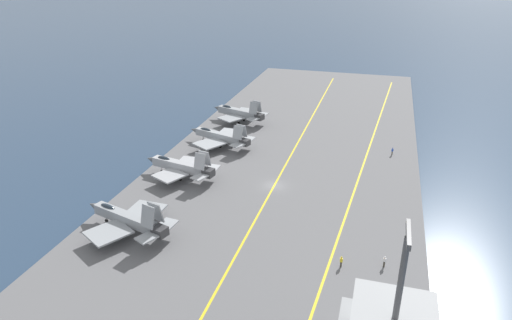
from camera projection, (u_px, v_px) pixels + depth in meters
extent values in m
plane|color=navy|center=(274.00, 187.00, 85.09)|extent=(2000.00, 2000.00, 0.00)
cube|color=slate|center=(274.00, 187.00, 85.00)|extent=(191.27, 52.41, 0.40)
cube|color=yellow|center=(353.00, 196.00, 81.27)|extent=(171.82, 11.36, 0.01)
cube|color=yellow|center=(274.00, 186.00, 84.92)|extent=(172.15, 0.36, 0.01)
cube|color=#93999E|center=(125.00, 218.00, 69.97)|extent=(4.94, 12.14, 1.61)
cone|color=#5B5E60|center=(94.00, 205.00, 73.42)|extent=(2.11, 2.64, 1.53)
cube|color=#38383A|center=(160.00, 231.00, 66.43)|extent=(2.33, 2.41, 1.37)
ellipsoid|color=#232D38|center=(108.00, 207.00, 71.46)|extent=(1.68, 3.09, 0.89)
cube|color=#93999E|center=(108.00, 233.00, 67.13)|extent=(7.61, 7.44, 0.28)
cube|color=#93999E|center=(145.00, 211.00, 72.82)|extent=(5.94, 5.48, 0.28)
cube|color=#93999E|center=(148.00, 217.00, 65.41)|extent=(1.61, 2.49, 3.30)
cube|color=#93999E|center=(156.00, 212.00, 66.72)|extent=(1.61, 2.49, 3.30)
cube|color=#93999E|center=(147.00, 238.00, 64.97)|extent=(3.53, 3.30, 0.20)
cube|color=#93999E|center=(168.00, 224.00, 68.38)|extent=(3.03, 2.59, 0.20)
cylinder|color=#B2B2B7|center=(106.00, 218.00, 72.81)|extent=(0.16, 0.16, 1.52)
cylinder|color=black|center=(107.00, 221.00, 72.99)|extent=(0.38, 0.64, 0.60)
cylinder|color=#B2B2B7|center=(126.00, 232.00, 69.13)|extent=(0.16, 0.16, 1.52)
cylinder|color=black|center=(127.00, 235.00, 69.31)|extent=(0.38, 0.64, 0.60)
cylinder|color=#B2B2B7|center=(137.00, 225.00, 70.87)|extent=(0.16, 0.16, 1.52)
cylinder|color=black|center=(137.00, 228.00, 71.06)|extent=(0.38, 0.64, 0.60)
cube|color=#A8AAAF|center=(179.00, 166.00, 87.27)|extent=(3.92, 11.53, 1.68)
cone|color=#5B5E60|center=(151.00, 159.00, 90.08)|extent=(1.99, 2.43, 1.59)
cube|color=#38383A|center=(208.00, 173.00, 84.40)|extent=(2.26, 2.20, 1.42)
ellipsoid|color=#232D38|center=(164.00, 158.00, 88.41)|extent=(1.46, 2.91, 0.92)
cube|color=#A8AAAF|center=(170.00, 175.00, 84.64)|extent=(6.61, 6.59, 0.28)
cube|color=#A8AAAF|center=(190.00, 162.00, 90.02)|extent=(5.17, 5.15, 0.28)
cube|color=#A8AAAF|center=(200.00, 161.00, 83.24)|extent=(1.35, 2.31, 3.04)
cube|color=#A8AAAF|center=(205.00, 158.00, 84.67)|extent=(1.35, 2.31, 3.04)
cube|color=#A8AAAF|center=(200.00, 177.00, 82.78)|extent=(3.40, 3.04, 0.20)
cube|color=#A8AAAF|center=(213.00, 168.00, 86.41)|extent=(2.85, 2.23, 0.20)
cylinder|color=#B2B2B7|center=(162.00, 169.00, 89.72)|extent=(0.16, 0.16, 1.58)
cylinder|color=black|center=(162.00, 171.00, 89.92)|extent=(0.34, 0.63, 0.60)
cylinder|color=#B2B2B7|center=(180.00, 177.00, 86.49)|extent=(0.16, 0.16, 1.58)
cylinder|color=black|center=(181.00, 179.00, 86.69)|extent=(0.34, 0.63, 0.60)
cylinder|color=#B2B2B7|center=(188.00, 172.00, 88.39)|extent=(0.16, 0.16, 1.58)
cylinder|color=black|center=(188.00, 174.00, 88.59)|extent=(0.34, 0.63, 0.60)
cube|color=#9EA3A8|center=(219.00, 136.00, 102.33)|extent=(4.97, 11.98, 1.53)
cone|color=#5B5E60|center=(194.00, 130.00, 105.81)|extent=(2.05, 2.60, 1.45)
cube|color=#38383A|center=(245.00, 142.00, 98.76)|extent=(2.25, 2.38, 1.30)
ellipsoid|color=#232D38|center=(206.00, 130.00, 103.85)|extent=(1.66, 3.05, 0.84)
cube|color=#9EA3A8|center=(210.00, 143.00, 99.49)|extent=(7.72, 7.49, 0.28)
cube|color=#9EA3A8|center=(230.00, 133.00, 105.16)|extent=(6.13, 5.50, 0.28)
cube|color=#9EA3A8|center=(238.00, 133.00, 97.89)|extent=(1.52, 2.44, 2.86)
cube|color=#9EA3A8|center=(242.00, 130.00, 99.13)|extent=(1.52, 2.44, 2.86)
cube|color=#9EA3A8|center=(237.00, 145.00, 97.34)|extent=(3.53, 3.30, 0.20)
cube|color=#9EA3A8|center=(249.00, 139.00, 100.66)|extent=(3.05, 2.60, 0.20)
cylinder|color=#B2B2B7|center=(203.00, 138.00, 105.17)|extent=(0.16, 0.16, 1.49)
cylinder|color=black|center=(203.00, 140.00, 105.35)|extent=(0.38, 0.64, 0.60)
cylinder|color=#B2B2B7|center=(220.00, 145.00, 101.51)|extent=(0.16, 0.16, 1.49)
cylinder|color=black|center=(220.00, 147.00, 101.69)|extent=(0.38, 0.64, 0.60)
cylinder|color=#B2B2B7|center=(226.00, 142.00, 103.15)|extent=(0.16, 0.16, 1.49)
cylinder|color=black|center=(226.00, 144.00, 103.33)|extent=(0.38, 0.64, 0.60)
cube|color=#93999E|center=(238.00, 112.00, 116.90)|extent=(5.08, 11.33, 1.70)
cone|color=#5B5E60|center=(217.00, 108.00, 120.26)|extent=(2.19, 2.54, 1.61)
cube|color=#38383A|center=(259.00, 117.00, 113.46)|extent=(2.42, 2.35, 1.44)
ellipsoid|color=#232D38|center=(227.00, 107.00, 118.33)|extent=(1.73, 2.92, 0.93)
cube|color=#93999E|center=(231.00, 118.00, 114.38)|extent=(6.85, 6.82, 0.28)
cube|color=#93999E|center=(246.00, 111.00, 119.48)|extent=(5.33, 5.23, 0.28)
cube|color=#93999E|center=(253.00, 108.00, 112.46)|extent=(1.53, 2.33, 2.94)
cube|color=#93999E|center=(257.00, 106.00, 113.81)|extent=(1.53, 2.33, 2.94)
cube|color=#93999E|center=(253.00, 119.00, 111.99)|extent=(3.48, 3.21, 0.20)
cube|color=#93999E|center=(263.00, 114.00, 115.40)|extent=(3.07, 2.51, 0.20)
cylinder|color=#B2B2B7|center=(225.00, 116.00, 119.75)|extent=(0.16, 0.16, 1.74)
cylinder|color=black|center=(225.00, 118.00, 119.98)|extent=(0.39, 0.64, 0.60)
cylinder|color=#B2B2B7|center=(239.00, 121.00, 116.11)|extent=(0.16, 0.16, 1.74)
cylinder|color=black|center=(239.00, 123.00, 116.34)|extent=(0.39, 0.64, 0.60)
cylinder|color=#B2B2B7|center=(244.00, 118.00, 117.91)|extent=(0.16, 0.16, 1.74)
cylinder|color=black|center=(244.00, 120.00, 118.14)|extent=(0.39, 0.64, 0.60)
cylinder|color=#383328|center=(384.00, 264.00, 62.42)|extent=(0.24, 0.24, 0.89)
cube|color=white|center=(385.00, 260.00, 62.14)|extent=(0.43, 0.46, 0.52)
sphere|color=#9E7051|center=(385.00, 257.00, 61.98)|extent=(0.22, 0.22, 0.22)
sphere|color=white|center=(385.00, 257.00, 61.95)|extent=(0.24, 0.24, 0.24)
cylinder|color=#383328|center=(341.00, 264.00, 62.44)|extent=(0.24, 0.24, 0.81)
cube|color=yellow|center=(341.00, 260.00, 62.16)|extent=(0.30, 0.41, 0.58)
sphere|color=tan|center=(342.00, 258.00, 61.99)|extent=(0.22, 0.22, 0.22)
sphere|color=yellow|center=(342.00, 257.00, 61.97)|extent=(0.24, 0.24, 0.24)
cylinder|color=#4C473D|center=(392.00, 153.00, 97.96)|extent=(0.24, 0.24, 0.84)
cube|color=#284CB2|center=(392.00, 150.00, 97.69)|extent=(0.46, 0.43, 0.53)
sphere|color=beige|center=(393.00, 148.00, 97.52)|extent=(0.22, 0.22, 0.22)
sphere|color=#284CB2|center=(393.00, 148.00, 97.50)|extent=(0.24, 0.24, 0.24)
cylinder|color=#4C4C4F|center=(401.00, 279.00, 34.17)|extent=(0.50, 0.50, 7.50)
cube|color=#4C4C4F|center=(408.00, 234.00, 32.55)|extent=(3.60, 0.30, 0.50)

